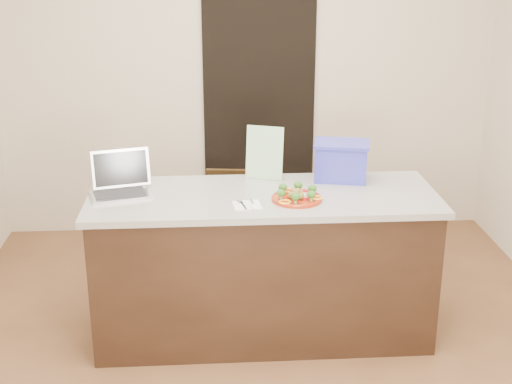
{
  "coord_description": "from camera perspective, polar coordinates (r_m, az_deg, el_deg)",
  "views": [
    {
      "loc": [
        -0.31,
        -3.68,
        2.34
      ],
      "look_at": [
        -0.05,
        0.2,
        0.95
      ],
      "focal_mm": 50.0,
      "sensor_mm": 36.0,
      "label": 1
    }
  ],
  "objects": [
    {
      "name": "fork",
      "position": [
        4.02,
        -1.02,
        -0.95
      ],
      "size": [
        0.04,
        0.16,
        0.0
      ],
      "rotation": [
        0.0,
        0.0,
        0.2
      ],
      "color": "#B7B8BC",
      "rests_on": "napkin"
    },
    {
      "name": "doorway",
      "position": [
        5.84,
        0.25,
        6.35
      ],
      "size": [
        0.9,
        0.02,
        2.0
      ],
      "primitive_type": "cube",
      "color": "black",
      "rests_on": "ground"
    },
    {
      "name": "yogurt_bottle",
      "position": [
        4.07,
        3.92,
        -0.41
      ],
      "size": [
        0.03,
        0.03,
        0.07
      ],
      "rotation": [
        0.0,
        0.0,
        -0.2
      ],
      "color": "silver",
      "rests_on": "island"
    },
    {
      "name": "pepper_rings",
      "position": [
        4.1,
        3.29,
        -0.37
      ],
      "size": [
        0.26,
        0.26,
        0.01
      ],
      "color": "yellow",
      "rests_on": "plate"
    },
    {
      "name": "chair",
      "position": [
        4.95,
        -1.78,
        -2.5
      ],
      "size": [
        0.41,
        0.42,
        0.84
      ],
      "rotation": [
        0.0,
        0.0,
        -0.13
      ],
      "color": "#392411",
      "rests_on": "ground"
    },
    {
      "name": "plate",
      "position": [
        4.1,
        3.28,
        -0.5
      ],
      "size": [
        0.29,
        0.29,
        0.02
      ],
      "rotation": [
        0.0,
        0.0,
        -0.33
      ],
      "color": "#98260D",
      "rests_on": "island"
    },
    {
      "name": "broccoli",
      "position": [
        4.09,
        3.3,
        0.1
      ],
      "size": [
        0.24,
        0.25,
        0.04
      ],
      "color": "#1F4E15",
      "rests_on": "plate"
    },
    {
      "name": "room_shell",
      "position": [
        3.77,
        0.91,
        8.59
      ],
      "size": [
        4.0,
        4.0,
        4.0
      ],
      "color": "white",
      "rests_on": "ground"
    },
    {
      "name": "knife",
      "position": [
        4.0,
        -0.29,
        -1.04
      ],
      "size": [
        0.02,
        0.17,
        0.01
      ],
      "rotation": [
        0.0,
        0.0,
        0.08
      ],
      "color": "silver",
      "rests_on": "napkin"
    },
    {
      "name": "laptop",
      "position": [
        4.28,
        -10.8,
        0.82
      ],
      "size": [
        0.39,
        0.35,
        0.24
      ],
      "rotation": [
        0.0,
        0.0,
        0.26
      ],
      "color": "#ADACB1",
      "rests_on": "island"
    },
    {
      "name": "blue_box",
      "position": [
        4.45,
        6.82,
        2.51
      ],
      "size": [
        0.38,
        0.31,
        0.24
      ],
      "rotation": [
        0.0,
        0.0,
        -0.22
      ],
      "color": "#3133B2",
      "rests_on": "island"
    },
    {
      "name": "leaflet",
      "position": [
        4.42,
        0.69,
        3.15
      ],
      "size": [
        0.24,
        0.12,
        0.33
      ],
      "primitive_type": "cube",
      "rotation": [
        -0.14,
        0.0,
        -0.32
      ],
      "color": "white",
      "rests_on": "island"
    },
    {
      "name": "napkin",
      "position": [
        4.01,
        -0.73,
        -1.07
      ],
      "size": [
        0.17,
        0.17,
        0.01
      ],
      "primitive_type": "cube",
      "rotation": [
        0.0,
        0.0,
        0.11
      ],
      "color": "silver",
      "rests_on": "island"
    },
    {
      "name": "ground",
      "position": [
        4.38,
        0.79,
        -12.71
      ],
      "size": [
        4.0,
        4.0,
        0.0
      ],
      "primitive_type": "plane",
      "color": "brown",
      "rests_on": "ground"
    },
    {
      "name": "meatballs",
      "position": [
        4.09,
        3.35,
        -0.15
      ],
      "size": [
        0.11,
        0.11,
        0.04
      ],
      "color": "olive",
      "rests_on": "plate"
    },
    {
      "name": "island",
      "position": [
        4.37,
        0.55,
        -5.82
      ],
      "size": [
        2.06,
        0.76,
        0.92
      ],
      "color": "black",
      "rests_on": "ground"
    }
  ]
}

